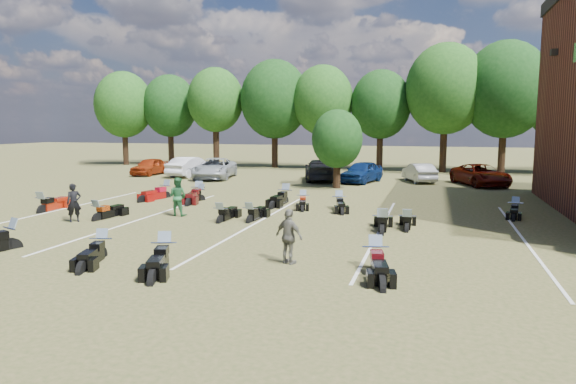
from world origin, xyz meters
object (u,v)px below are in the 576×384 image
(person_grey, at_px, (289,237))
(person_black, at_px, (74,203))
(motorcycle_14, at_px, (198,200))
(car_4, at_px, (362,172))
(motorcycle_3, at_px, (102,258))
(person_green, at_px, (178,197))
(car_0, at_px, (150,166))
(motorcycle_7, at_px, (43,212))

(person_grey, bearing_deg, person_black, 4.26)
(person_black, bearing_deg, motorcycle_14, 26.20)
(car_4, relative_size, motorcycle_3, 2.00)
(car_4, distance_m, person_green, 16.35)
(person_black, distance_m, person_grey, 10.95)
(motorcycle_14, bearing_deg, person_grey, -63.21)
(car_0, xyz_separation_m, motorcycle_7, (4.58, -16.91, -0.68))
(car_4, height_order, motorcycle_3, car_4)
(motorcycle_3, xyz_separation_m, motorcycle_7, (-7.59, 6.18, 0.00))
(car_0, xyz_separation_m, motorcycle_3, (12.17, -23.09, -0.68))
(car_4, bearing_deg, motorcycle_7, -112.02)
(car_0, distance_m, motorcycle_7, 17.53)
(person_black, height_order, motorcycle_7, person_black)
(car_0, distance_m, motorcycle_14, 15.04)
(car_4, distance_m, person_grey, 21.45)
(car_4, relative_size, motorcycle_14, 1.72)
(car_4, distance_m, motorcycle_7, 20.37)
(person_grey, bearing_deg, motorcycle_14, -28.76)
(person_green, bearing_deg, person_grey, 141.24)
(person_green, height_order, person_grey, person_green)
(car_4, bearing_deg, person_green, -96.19)
(person_green, relative_size, person_grey, 1.06)
(person_grey, relative_size, motorcycle_14, 0.64)
(motorcycle_3, height_order, motorcycle_14, motorcycle_14)
(car_4, height_order, motorcycle_7, car_4)
(person_green, xyz_separation_m, motorcycle_14, (-1.19, 4.50, -0.85))
(person_grey, distance_m, motorcycle_7, 14.23)
(person_black, xyz_separation_m, motorcycle_3, (4.67, -4.68, -0.79))
(person_black, xyz_separation_m, person_grey, (10.28, -3.76, 0.01))
(person_black, distance_m, person_green, 4.22)
(car_0, height_order, motorcycle_7, car_0)
(person_black, height_order, motorcycle_3, person_black)
(motorcycle_14, bearing_deg, motorcycle_3, -88.31)
(person_black, xyz_separation_m, motorcycle_14, (2.24, 6.95, -0.79))
(car_0, height_order, person_grey, person_grey)
(motorcycle_3, bearing_deg, person_green, 83.35)
(car_4, height_order, person_green, person_green)
(person_grey, height_order, motorcycle_3, person_grey)
(person_green, relative_size, motorcycle_7, 0.70)
(car_0, distance_m, person_green, 19.33)
(car_4, xyz_separation_m, motorcycle_3, (-4.77, -22.35, -0.74))
(car_0, distance_m, person_black, 19.87)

